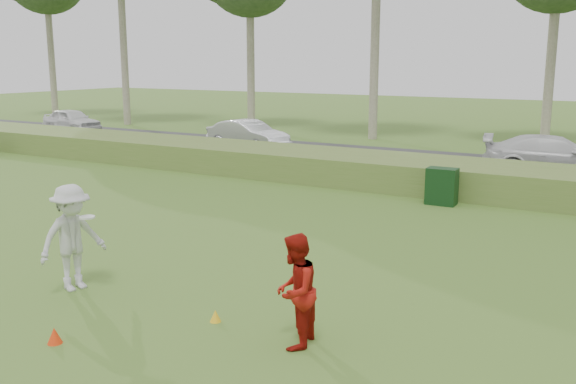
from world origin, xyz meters
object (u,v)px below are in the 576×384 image
Objects in this scene: cone_orange at (55,336)px; car_left at (72,120)px; player_red at (295,291)px; car_mid at (248,135)px; cone_yellow at (215,316)px; player_white at (72,238)px; utility_cabinet at (442,186)px; car_right at (555,156)px.

car_left is (-20.55, 18.69, 0.58)m from cone_orange.
car_mid is (-11.37, 15.99, -0.11)m from player_red.
cone_yellow is (-1.49, 0.12, -0.73)m from player_red.
player_white is 9.76× the size of cone_yellow.
player_red is 1.59× the size of utility_cabinet.
car_right is (1.24, 15.89, -0.07)m from player_red.
player_red is 0.44× the size of car_left.
car_mid is 0.84× the size of car_right.
utility_cabinet is (2.15, 11.59, 0.40)m from cone_orange.
car_right is at bearing -85.64° from car_left.
player_white reaches higher than cone_yellow.
car_left is 24.84m from car_right.
car_right is at bearing 76.34° from cone_orange.
cone_yellow is 0.19× the size of utility_cabinet.
player_red is 6.95× the size of cone_orange.
player_white is 0.50× the size of car_left.
player_red is at bearing 28.71° from cone_orange.
car_mid reaches higher than utility_cabinet.
car_right reaches higher than utility_cabinet.
car_mid is at bearing -87.87° from car_left.
cone_yellow is at bearing -137.17° from car_mid.
utility_cabinet is (3.62, 9.87, -0.43)m from player_white.
cone_orange is at bearing -102.25° from utility_cabinet.
car_left is 0.79× the size of car_right.
car_mid is at bearing -155.17° from player_red.
player_red is at bearing -133.67° from car_mid.
utility_cabinet reaches higher than cone_orange.
utility_cabinet is 0.26× the size of car_mid.
utility_cabinet is at bearing 149.26° from car_right.
player_red is 8.51× the size of cone_yellow.
player_white is 0.40× the size of car_right.
player_red is 9.97m from utility_cabinet.
cone_yellow is at bearing -74.98° from player_white.
car_left is (-22.09, 16.91, 0.60)m from cone_yellow.
player_white is 1.15× the size of player_red.
utility_cabinet reaches higher than cone_yellow.
car_right is (2.12, 5.96, 0.23)m from utility_cabinet.
player_white is at bearing -145.78° from car_mid.
car_mid is at bearing 148.23° from utility_cabinet.
cone_orange is at bearing -125.29° from car_left.
player_white is 17.36m from car_mid.
player_white reaches higher than car_left.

